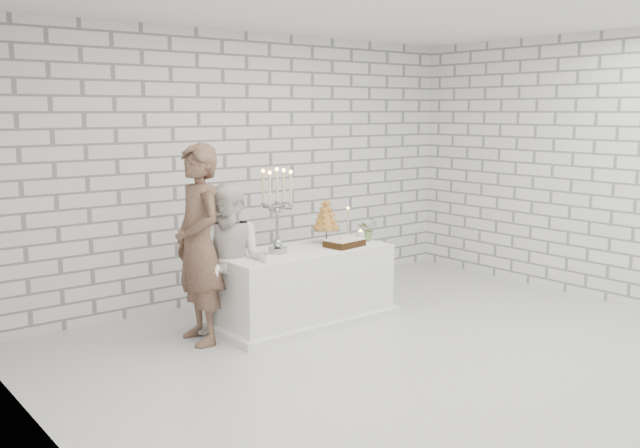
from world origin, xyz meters
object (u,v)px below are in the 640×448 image
(candelabra, at_px, (277,211))
(croquembouche, at_px, (326,221))
(bride, at_px, (233,262))
(cake_table, at_px, (303,285))
(groom, at_px, (199,245))

(candelabra, height_order, croquembouche, candelabra)
(croquembouche, bearing_deg, bride, -173.22)
(cake_table, distance_m, groom, 1.26)
(groom, distance_m, bride, 0.36)
(groom, bearing_deg, cake_table, 90.53)
(cake_table, xyz_separation_m, croquembouche, (0.40, 0.12, 0.61))
(cake_table, xyz_separation_m, bride, (-0.84, -0.03, 0.36))
(candelabra, xyz_separation_m, croquembouche, (0.70, 0.10, -0.19))
(candelabra, bearing_deg, bride, -175.36)
(groom, distance_m, croquembouche, 1.53)
(groom, xyz_separation_m, candelabra, (0.83, -0.07, 0.25))
(cake_table, relative_size, croquembouche, 3.84)
(groom, xyz_separation_m, bride, (0.29, -0.11, -0.18))
(bride, distance_m, croquembouche, 1.28)
(candelabra, relative_size, croquembouche, 1.80)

